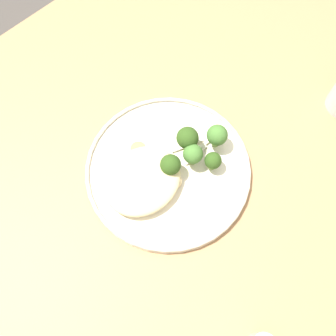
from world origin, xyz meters
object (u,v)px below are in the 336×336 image
Objects in this scene: broccoli_floret_right_tilted at (187,138)px; seared_scallop_on_noodles at (111,190)px; seared_scallop_tiny_bay at (138,150)px; broccoli_floret_center_pile at (213,161)px; broccoli_floret_small_sprig at (193,154)px; broccoli_floret_left_leaning at (171,165)px; dinner_plate at (168,170)px; seared_scallop_half_hidden at (175,181)px; seared_scallop_center_golden at (136,165)px; broccoli_floret_split_head at (217,135)px; seared_scallop_large_seared at (133,189)px; seared_scallop_rear_pale at (149,187)px.

seared_scallop_on_noodles is at bearing -9.63° from broccoli_floret_right_tilted.
broccoli_floret_center_pile is (-0.08, 0.11, 0.02)m from seared_scallop_tiny_bay.
broccoli_floret_small_sprig and broccoli_floret_left_leaning have the same top height.
dinner_plate is 13.09× the size of seared_scallop_half_hidden.
broccoli_floret_left_leaning is at bearing 157.77° from seared_scallop_on_noodles.
broccoli_floret_left_leaning is (-0.04, 0.05, 0.02)m from seared_scallop_center_golden.
broccoli_floret_small_sprig is 0.95× the size of broccoli_floret_split_head.
seared_scallop_large_seared is 0.48× the size of broccoli_floret_split_head.
broccoli_floret_small_sprig is 1.24× the size of broccoli_floret_center_pile.
broccoli_floret_left_leaning is 0.07m from broccoli_floret_center_pile.
seared_scallop_tiny_bay is 0.09m from broccoli_floret_right_tilted.
seared_scallop_large_seared reaches higher than seared_scallop_tiny_bay.
dinner_plate is 6.84× the size of broccoli_floret_center_pile.
broccoli_floret_split_head reaches higher than seared_scallop_large_seared.
dinner_plate is at bearing 131.49° from seared_scallop_center_golden.
broccoli_floret_split_head is at bearing 171.32° from broccoli_floret_left_leaning.
seared_scallop_large_seared is at bearing 42.33° from seared_scallop_center_golden.
seared_scallop_center_golden is 1.01× the size of seared_scallop_rear_pale.
seared_scallop_half_hidden is at bearing 94.77° from seared_scallop_tiny_bay.
broccoli_floret_small_sprig is at bearing 143.06° from seared_scallop_center_golden.
broccoli_floret_small_sprig is at bearing -56.88° from broccoli_floret_center_pile.
seared_scallop_large_seared is 0.63× the size of broccoli_floret_center_pile.
dinner_plate is at bearing -87.56° from broccoli_floret_left_leaning.
seared_scallop_half_hidden is 0.03m from broccoli_floret_left_leaning.
broccoli_floret_left_leaning is (-0.05, 0.00, 0.02)m from seared_scallop_rear_pale.
broccoli_floret_center_pile is (-0.01, 0.06, -0.01)m from broccoli_floret_right_tilted.
broccoli_floret_center_pile is (-0.11, 0.04, 0.01)m from seared_scallop_rear_pale.
seared_scallop_center_golden is 1.15× the size of seared_scallop_tiny_bay.
seared_scallop_rear_pale is 0.61× the size of broccoli_floret_split_head.
broccoli_floret_right_tilted is at bearing -114.37° from broccoli_floret_small_sprig.
seared_scallop_half_hidden is 1.00× the size of seared_scallop_on_noodles.
seared_scallop_center_golden is 0.06m from broccoli_floret_left_leaning.
broccoli_floret_split_head is (-0.17, 0.03, 0.02)m from seared_scallop_large_seared.
seared_scallop_rear_pale is at bearing 75.76° from seared_scallop_center_golden.
broccoli_floret_small_sprig is at bearing 65.63° from broccoli_floret_right_tilted.
broccoli_floret_right_tilted is at bearing 170.37° from seared_scallop_on_noodles.
broccoli_floret_split_head reaches higher than seared_scallop_half_hidden.
seared_scallop_large_seared is 0.14m from broccoli_floret_center_pile.
seared_scallop_center_golden is at bearing -48.51° from dinner_plate.
broccoli_floret_right_tilted is (-0.09, 0.03, 0.03)m from seared_scallop_center_golden.
seared_scallop_tiny_bay is at bearing -138.21° from seared_scallop_large_seared.
seared_scallop_on_noodles is (0.09, -0.06, 0.00)m from seared_scallop_half_hidden.
seared_scallop_half_hidden is at bearing 151.70° from seared_scallop_rear_pale.
seared_scallop_half_hidden is at bearing 3.31° from broccoli_floret_split_head.
broccoli_floret_split_head reaches higher than seared_scallop_on_noodles.
seared_scallop_rear_pale is at bearing -1.59° from broccoli_floret_left_leaning.
seared_scallop_center_golden is 0.13m from broccoli_floret_center_pile.
seared_scallop_center_golden is at bearing -42.17° from broccoli_floret_center_pile.
seared_scallop_center_golden is 1.27× the size of seared_scallop_large_seared.
broccoli_floret_right_tilted is 0.05m from broccoli_floret_split_head.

